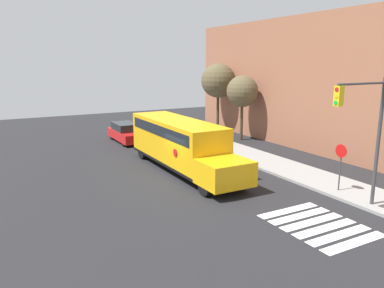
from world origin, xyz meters
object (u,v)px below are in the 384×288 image
object	(u,v)px
school_bus	(180,142)
tree_near_sidewalk	(242,92)
traffic_light	(367,126)
tree_far_sidewalk	(218,81)
stop_sign	(340,161)
parked_car	(126,133)

from	to	relation	value
school_bus	tree_near_sidewalk	world-z (taller)	tree_near_sidewalk
traffic_light	tree_far_sidewalk	bearing A→B (deg)	165.52
stop_sign	tree_far_sidewalk	xyz separation A→B (m)	(-17.55, 3.97, 3.15)
school_bus	traffic_light	xyz separation A→B (m)	(9.76, 3.98, 2.13)
parked_car	stop_sign	distance (m)	18.11
parked_car	traffic_light	size ratio (longest dim) A/B	0.81
stop_sign	traffic_light	bearing A→B (deg)	-28.02
school_bus	traffic_light	bearing A→B (deg)	22.20
school_bus	parked_car	distance (m)	9.65
tree_far_sidewalk	traffic_light	bearing A→B (deg)	-14.48
stop_sign	traffic_light	size ratio (longest dim) A/B	0.43
stop_sign	traffic_light	world-z (taller)	traffic_light
stop_sign	tree_near_sidewalk	xyz separation A→B (m)	(-13.26, 3.62, 2.45)
traffic_light	tree_far_sidewalk	xyz separation A→B (m)	(-19.60, 5.06, 0.95)
parked_car	tree_far_sidewalk	size ratio (longest dim) A/B	0.74
tree_near_sidewalk	tree_far_sidewalk	world-z (taller)	tree_far_sidewalk
school_bus	tree_near_sidewalk	distance (m)	10.58
tree_near_sidewalk	school_bus	bearing A→B (deg)	-57.43
school_bus	stop_sign	world-z (taller)	school_bus
parked_car	tree_near_sidewalk	world-z (taller)	tree_near_sidewalk
stop_sign	tree_far_sidewalk	world-z (taller)	tree_far_sidewalk
school_bus	stop_sign	bearing A→B (deg)	33.32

